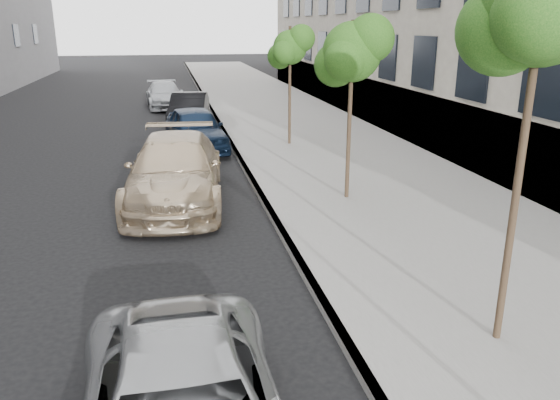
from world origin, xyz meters
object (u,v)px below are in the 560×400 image
object	(u,v)px
tree_far	(291,47)
sedan_rear	(165,95)
tree_near	(545,3)
tree_mid	(353,52)
suv	(175,170)
sedan_black	(189,110)
sedan_blue	(195,129)

from	to	relation	value
tree_far	sedan_rear	size ratio (longest dim) A/B	0.90
tree_near	tree_mid	bearing A→B (deg)	90.00
tree_near	tree_far	bearing A→B (deg)	90.00
suv	sedan_rear	distance (m)	16.53
tree_far	sedan_black	world-z (taller)	tree_far
tree_mid	suv	world-z (taller)	tree_mid
suv	sedan_black	world-z (taller)	suv
tree_mid	sedan_rear	xyz separation A→B (m)	(-4.34, 17.43, -2.95)
tree_mid	tree_far	world-z (taller)	tree_mid
tree_near	sedan_blue	world-z (taller)	tree_near
sedan_black	sedan_rear	size ratio (longest dim) A/B	0.94
tree_mid	sedan_blue	world-z (taller)	tree_mid
sedan_blue	sedan_black	distance (m)	4.87
tree_near	sedan_rear	xyz separation A→B (m)	(-4.34, 23.93, -3.78)
sedan_rear	sedan_blue	bearing A→B (deg)	-88.64
tree_near	tree_far	size ratio (longest dim) A/B	1.27
tree_near	sedan_black	xyz separation A→B (m)	(-3.33, 18.17, -3.74)
suv	sedan_black	xyz separation A→B (m)	(0.82, 10.77, -0.10)
tree_near	sedan_rear	size ratio (longest dim) A/B	1.15
sedan_black	sedan_rear	bearing A→B (deg)	108.13
tree_near	sedan_blue	bearing A→B (deg)	104.05
tree_mid	tree_far	distance (m)	6.50
sedan_black	sedan_rear	xyz separation A→B (m)	(-1.01, 5.76, -0.04)
sedan_black	sedan_rear	world-z (taller)	sedan_black
sedan_black	sedan_blue	bearing A→B (deg)	-81.82
sedan_blue	sedan_black	world-z (taller)	sedan_blue
tree_far	sedan_rear	bearing A→B (deg)	111.65
sedan_rear	suv	bearing A→B (deg)	-93.43
tree_mid	sedan_blue	xyz separation A→B (m)	(-3.33, 6.79, -2.87)
tree_mid	sedan_rear	world-z (taller)	tree_mid
tree_far	sedan_blue	world-z (taller)	tree_far
tree_near	suv	xyz separation A→B (m)	(-4.15, 7.40, -3.64)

